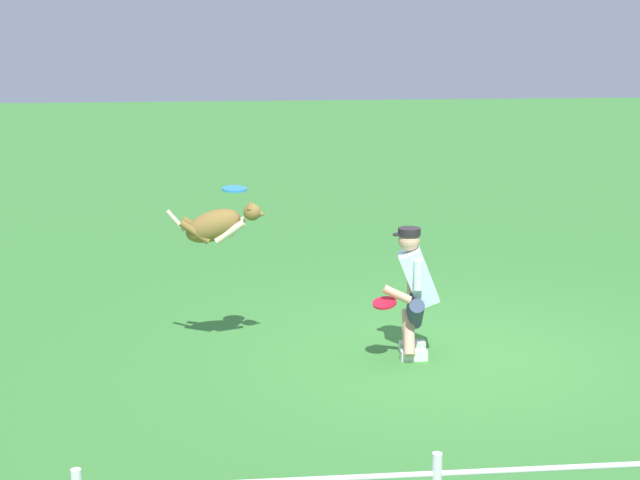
% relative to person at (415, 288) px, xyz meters
% --- Properties ---
extents(ground_plane, '(60.00, 60.00, 0.00)m').
position_rel_person_xyz_m(ground_plane, '(-0.34, 0.07, -0.70)').
color(ground_plane, '#3A7E35').
extents(person, '(0.62, 0.65, 1.29)m').
position_rel_person_xyz_m(person, '(0.00, 0.00, 0.00)').
color(person, silver).
rests_on(person, ground_plane).
extents(dog, '(0.98, 0.35, 0.48)m').
position_rel_person_xyz_m(dog, '(1.90, -0.31, 0.60)').
color(dog, olive).
extents(frisbee_flying, '(0.30, 0.30, 0.04)m').
position_rel_person_xyz_m(frisbee_flying, '(1.74, -0.30, 0.96)').
color(frisbee_flying, '#2D86D9').
extents(frisbee_held, '(0.28, 0.28, 0.10)m').
position_rel_person_xyz_m(frisbee_held, '(0.33, 0.20, -0.09)').
color(frisbee_held, red).
rests_on(frisbee_held, person).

